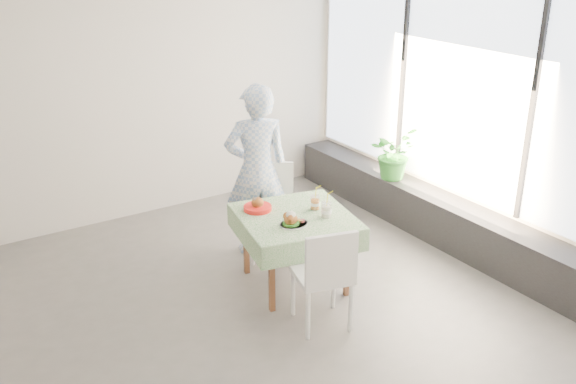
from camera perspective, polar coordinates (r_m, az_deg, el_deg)
floor at (r=6.07m, az=-6.21°, el=-10.38°), size 6.00×6.00×0.00m
wall_back at (r=7.69m, az=-15.24°, el=7.44°), size 6.00×0.02×2.80m
wall_front at (r=3.59m, az=11.58°, el=-9.51°), size 6.00×0.02×2.80m
wall_right at (r=7.21m, az=15.16°, el=6.51°), size 0.02×5.00×2.80m
window_pane at (r=7.13m, az=15.19°, el=8.41°), size 0.01×4.80×2.18m
window_ledge at (r=7.45m, az=13.24°, el=-2.22°), size 0.40×4.80×0.50m
cafe_table at (r=6.23m, az=0.64°, el=-4.45°), size 1.23×1.23×0.74m
chair_far at (r=6.85m, az=-1.45°, el=-3.31°), size 0.65×0.65×0.99m
chair_near at (r=5.70m, az=3.05°, el=-9.09°), size 0.56×0.56×0.97m
diner at (r=6.74m, az=-2.79°, el=1.94°), size 0.78×0.64×1.85m
main_dish at (r=5.89m, az=0.38°, el=-2.57°), size 0.28×0.28×0.14m
juice_cup_orange at (r=6.23m, az=2.42°, el=-0.99°), size 0.10×0.10×0.27m
juice_cup_lemonade at (r=6.07m, az=3.43°, el=-1.64°), size 0.10×0.10×0.29m
second_dish at (r=6.22m, az=-2.72°, el=-1.28°), size 0.27×0.27×0.13m
potted_plant at (r=7.72m, az=9.34°, el=3.43°), size 0.70×0.66×0.62m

